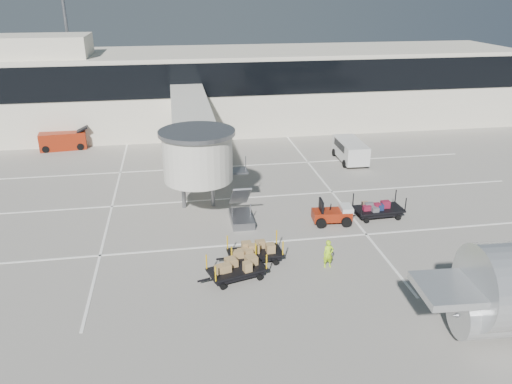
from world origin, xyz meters
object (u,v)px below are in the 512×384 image
at_px(baggage_tug, 333,214).
at_px(ground_worker, 328,254).
at_px(suitcase_cart, 378,209).
at_px(box_cart_near, 255,252).
at_px(minivan, 350,149).
at_px(belt_loader, 64,141).
at_px(box_cart_far, 238,269).

height_order(baggage_tug, ground_worker, baggage_tug).
relative_size(suitcase_cart, box_cart_near, 1.07).
distance_m(baggage_tug, box_cart_near, 7.01).
bearing_deg(suitcase_cart, ground_worker, -134.68).
height_order(minivan, belt_loader, belt_loader).
bearing_deg(box_cart_near, box_cart_far, -129.62).
xyz_separation_m(baggage_tug, suitcase_cart, (3.22, 0.36, -0.04)).
bearing_deg(belt_loader, suitcase_cart, -45.91).
relative_size(suitcase_cart, ground_worker, 2.47).
bearing_deg(suitcase_cart, box_cart_far, -151.77).
xyz_separation_m(baggage_tug, box_cart_far, (-6.93, -5.61, -0.06)).
relative_size(ground_worker, belt_loader, 0.35).
xyz_separation_m(baggage_tug, belt_loader, (-20.19, 19.64, 0.22)).
xyz_separation_m(box_cart_far, belt_loader, (-13.26, 25.25, 0.28)).
bearing_deg(suitcase_cart, minivan, 77.53).
xyz_separation_m(ground_worker, minivan, (7.23, 17.12, 0.28)).
relative_size(baggage_tug, suitcase_cart, 0.66).
distance_m(baggage_tug, minivan, 12.98).
height_order(baggage_tug, suitcase_cart, baggage_tug).
bearing_deg(suitcase_cart, belt_loader, 138.28).
xyz_separation_m(box_cart_near, ground_worker, (3.81, -1.28, 0.23)).
bearing_deg(box_cart_near, suitcase_cart, 22.56).
bearing_deg(box_cart_far, suitcase_cart, 14.88).
relative_size(baggage_tug, minivan, 0.54).
distance_m(minivan, belt_loader, 26.65).
height_order(box_cart_near, box_cart_far, box_cart_near).
bearing_deg(belt_loader, ground_worker, -60.22).
xyz_separation_m(box_cart_near, minivan, (11.04, 15.84, 0.51)).
distance_m(suitcase_cart, ground_worker, 7.65).
bearing_deg(ground_worker, box_cart_far, -178.95).
bearing_deg(suitcase_cart, box_cart_near, -156.30).
bearing_deg(minivan, baggage_tug, -112.45).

